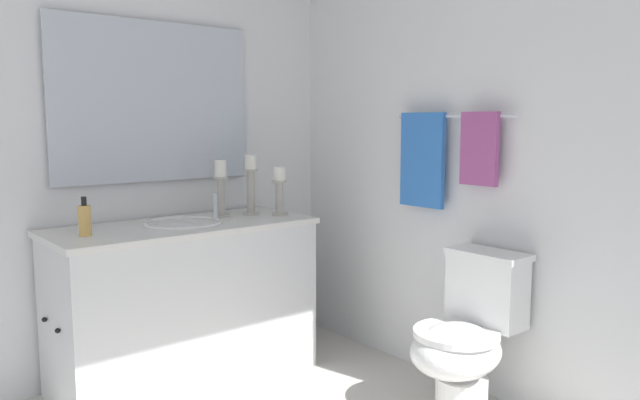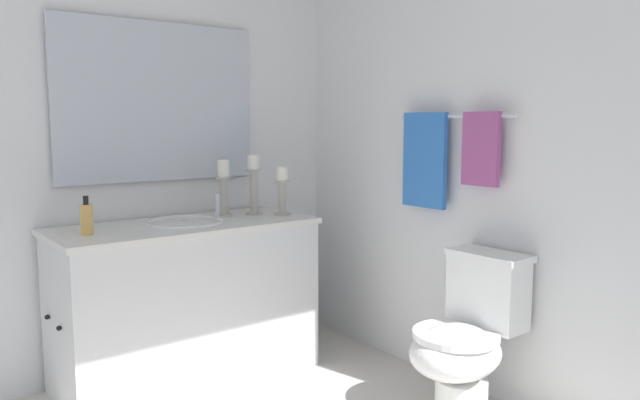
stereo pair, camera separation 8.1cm
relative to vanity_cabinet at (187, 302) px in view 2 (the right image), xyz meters
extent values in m
cube|color=white|center=(0.91, 1.10, 0.81)|extent=(2.47, 0.04, 2.45)
cube|color=white|center=(-0.33, -0.14, 0.81)|extent=(0.04, 2.48, 2.45)
cube|color=silver|center=(0.00, 0.00, -0.02)|extent=(0.55, 1.30, 0.80)
cube|color=silver|center=(0.00, 0.00, 0.40)|extent=(0.58, 1.33, 0.03)
sphere|color=black|center=(-0.10, -0.66, 0.02)|extent=(0.02, 0.02, 0.02)
sphere|color=black|center=(0.10, -0.66, 0.02)|extent=(0.02, 0.02, 0.02)
ellipsoid|color=white|center=(0.00, 0.00, 0.37)|extent=(0.38, 0.30, 0.11)
torus|color=white|center=(0.00, 0.00, 0.42)|extent=(0.40, 0.40, 0.02)
cylinder|color=silver|center=(0.00, 0.19, 0.49)|extent=(0.02, 0.02, 0.14)
cube|color=silver|center=(-0.28, 0.00, 1.04)|extent=(0.02, 1.11, 0.84)
cylinder|color=#B7B2A5|center=(0.08, 0.55, 0.42)|extent=(0.09, 0.09, 0.01)
cylinder|color=#B7B2A5|center=(0.08, 0.55, 0.51)|extent=(0.04, 0.04, 0.18)
cylinder|color=#B7B2A5|center=(0.08, 0.55, 0.60)|extent=(0.08, 0.08, 0.01)
cylinder|color=white|center=(0.08, 0.55, 0.65)|extent=(0.06, 0.06, 0.07)
cylinder|color=#B7B2A5|center=(-0.04, 0.44, 0.42)|extent=(0.09, 0.09, 0.01)
cylinder|color=#B7B2A5|center=(-0.04, 0.44, 0.54)|extent=(0.04, 0.04, 0.24)
cylinder|color=#B7B2A5|center=(-0.04, 0.44, 0.67)|extent=(0.08, 0.08, 0.01)
cylinder|color=white|center=(-0.04, 0.44, 0.71)|extent=(0.06, 0.06, 0.08)
cylinder|color=#B7B2A5|center=(-0.07, 0.27, 0.42)|extent=(0.09, 0.09, 0.01)
cylinder|color=#B7B2A5|center=(-0.07, 0.27, 0.52)|extent=(0.04, 0.04, 0.21)
cylinder|color=#B7B2A5|center=(-0.07, 0.27, 0.63)|extent=(0.08, 0.08, 0.01)
cylinder|color=white|center=(-0.07, 0.27, 0.68)|extent=(0.06, 0.06, 0.09)
cylinder|color=#E5B259|center=(0.02, -0.50, 0.49)|extent=(0.06, 0.06, 0.14)
cylinder|color=black|center=(0.02, -0.50, 0.58)|extent=(0.02, 0.02, 0.04)
cylinder|color=white|center=(1.16, 0.80, -0.33)|extent=(0.24, 0.24, 0.18)
ellipsoid|color=white|center=(1.16, 0.75, -0.10)|extent=(0.38, 0.46, 0.24)
cylinder|color=white|center=(1.16, 0.75, -0.02)|extent=(0.39, 0.39, 0.03)
cube|color=white|center=(1.16, 0.97, 0.14)|extent=(0.36, 0.17, 0.32)
cube|color=white|center=(1.16, 0.97, 0.32)|extent=(0.38, 0.19, 0.03)
cylinder|color=silver|center=(0.88, 1.04, 0.96)|extent=(0.71, 0.02, 0.02)
cube|color=blue|center=(0.70, 1.02, 0.73)|extent=(0.28, 0.03, 0.49)
cube|color=#A54C8C|center=(1.05, 1.02, 0.80)|extent=(0.20, 0.03, 0.35)
camera|label=1|loc=(2.83, -1.42, 0.93)|focal=34.46mm
camera|label=2|loc=(2.88, -1.36, 0.93)|focal=34.46mm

